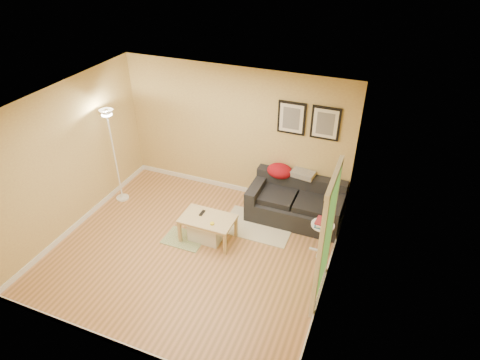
{
  "coord_description": "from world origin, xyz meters",
  "views": [
    {
      "loc": [
        2.67,
        -4.49,
        4.75
      ],
      "look_at": [
        0.55,
        0.85,
        1.05
      ],
      "focal_mm": 30.47,
      "sensor_mm": 36.0,
      "label": 1
    }
  ],
  "objects_px": {
    "side_table": "(321,238)",
    "book_stack": "(322,223)",
    "sofa": "(296,201)",
    "coffee_table": "(208,228)",
    "storage_bin": "(206,230)",
    "floor_lamp": "(115,159)"
  },
  "relations": [
    {
      "from": "floor_lamp",
      "to": "storage_bin",
      "type": "bearing_deg",
      "value": -12.55
    },
    {
      "from": "side_table",
      "to": "book_stack",
      "type": "distance_m",
      "value": 0.33
    },
    {
      "from": "coffee_table",
      "to": "side_table",
      "type": "height_order",
      "value": "side_table"
    },
    {
      "from": "sofa",
      "to": "side_table",
      "type": "relative_size",
      "value": 2.91
    },
    {
      "from": "sofa",
      "to": "coffee_table",
      "type": "distance_m",
      "value": 1.69
    },
    {
      "from": "book_stack",
      "to": "coffee_table",
      "type": "bearing_deg",
      "value": -151.38
    },
    {
      "from": "sofa",
      "to": "storage_bin",
      "type": "bearing_deg",
      "value": -138.26
    },
    {
      "from": "storage_bin",
      "to": "book_stack",
      "type": "distance_m",
      "value": 1.99
    },
    {
      "from": "coffee_table",
      "to": "storage_bin",
      "type": "distance_m",
      "value": 0.06
    },
    {
      "from": "side_table",
      "to": "coffee_table",
      "type": "bearing_deg",
      "value": -168.13
    },
    {
      "from": "sofa",
      "to": "side_table",
      "type": "height_order",
      "value": "sofa"
    },
    {
      "from": "sofa",
      "to": "side_table",
      "type": "bearing_deg",
      "value": -49.41
    },
    {
      "from": "side_table",
      "to": "book_stack",
      "type": "bearing_deg",
      "value": -142.62
    },
    {
      "from": "sofa",
      "to": "coffee_table",
      "type": "relative_size",
      "value": 1.85
    },
    {
      "from": "floor_lamp",
      "to": "sofa",
      "type": "bearing_deg",
      "value": 11.25
    },
    {
      "from": "coffee_table",
      "to": "storage_bin",
      "type": "relative_size",
      "value": 1.6
    },
    {
      "from": "storage_bin",
      "to": "floor_lamp",
      "type": "bearing_deg",
      "value": 167.45
    },
    {
      "from": "coffee_table",
      "to": "storage_bin",
      "type": "xyz_separation_m",
      "value": [
        -0.04,
        0.0,
        -0.05
      ]
    },
    {
      "from": "storage_bin",
      "to": "side_table",
      "type": "bearing_deg",
      "value": 11.59
    },
    {
      "from": "sofa",
      "to": "book_stack",
      "type": "distance_m",
      "value": 1.01
    },
    {
      "from": "sofa",
      "to": "storage_bin",
      "type": "height_order",
      "value": "sofa"
    },
    {
      "from": "coffee_table",
      "to": "sofa",
      "type": "bearing_deg",
      "value": 22.97
    }
  ]
}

